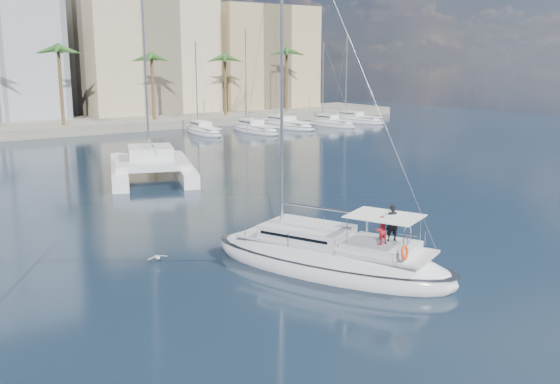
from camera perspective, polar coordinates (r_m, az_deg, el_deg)
ground at (r=31.00m, az=1.45°, el=-5.91°), size 160.00×160.00×0.00m
quay at (r=86.95m, az=-23.25°, el=5.28°), size 120.00×14.00×1.20m
building_beige at (r=101.68m, az=-12.38°, el=12.16°), size 20.00×14.00×20.00m
building_tan_right at (r=109.31m, az=-2.02°, el=11.89°), size 18.00×12.00×18.00m
palm_centre at (r=82.57m, az=-23.23°, el=11.71°), size 3.60×3.60×12.30m
palm_right at (r=95.73m, az=-2.47°, el=12.61°), size 3.60×3.60×12.30m
main_sloop at (r=29.04m, az=4.49°, el=-6.08°), size 8.39×12.77×18.14m
catamaran at (r=52.31m, az=-11.72°, el=2.64°), size 10.27×14.10×18.43m
seagull at (r=30.45m, az=-11.14°, el=-5.88°), size 1.01×0.44×0.19m
moored_yacht_a at (r=80.60m, az=-6.99°, el=5.27°), size 3.37×9.52×11.90m
moored_yacht_b at (r=82.15m, az=-2.31°, el=5.49°), size 3.32×10.83×13.72m
moored_yacht_c at (r=87.42m, az=0.58°, el=5.90°), size 3.98×12.33×15.54m
moored_yacht_d at (r=89.79m, az=4.73°, el=6.03°), size 3.52×9.55×11.90m
moored_yacht_e at (r=95.52m, az=6.98°, el=6.35°), size 4.61×11.11×13.72m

